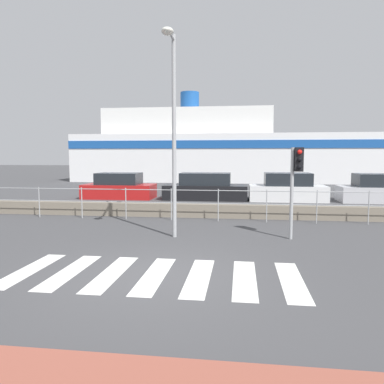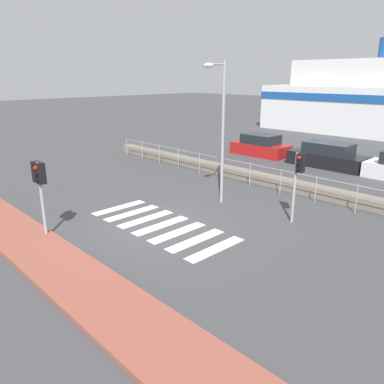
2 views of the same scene
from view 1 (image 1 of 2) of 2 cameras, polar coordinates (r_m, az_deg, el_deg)
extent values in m
plane|color=#424244|center=(7.76, -5.55, -12.51)|extent=(160.00, 160.00, 0.00)
cube|color=silver|center=(8.76, -23.50, -10.80)|extent=(0.45, 2.40, 0.01)
cube|color=silver|center=(8.35, -18.09, -11.43)|extent=(0.45, 2.40, 0.01)
cube|color=silver|center=(8.01, -12.14, -12.00)|extent=(0.45, 2.40, 0.01)
cube|color=silver|center=(7.76, -5.71, -12.47)|extent=(0.45, 2.40, 0.01)
cube|color=silver|center=(7.62, 1.06, -12.80)|extent=(0.45, 2.40, 0.01)
cube|color=silver|center=(7.58, 8.02, -12.96)|extent=(0.45, 2.40, 0.01)
cube|color=silver|center=(7.64, 14.96, -12.93)|extent=(0.45, 2.40, 0.01)
cube|color=slate|center=(14.69, 0.81, -2.81)|extent=(25.20, 0.55, 0.52)
cylinder|color=#9EA0A3|center=(13.73, 0.39, 0.27)|extent=(22.68, 0.03, 0.03)
cylinder|color=#9EA0A3|center=(13.78, 0.39, -1.71)|extent=(22.68, 0.03, 0.03)
cylinder|color=#9EA0A3|center=(15.74, -22.26, -1.43)|extent=(0.04, 0.04, 1.19)
cylinder|color=#9EA0A3|center=(14.96, -16.44, -1.59)|extent=(0.04, 0.04, 1.19)
cylinder|color=#9EA0A3|center=(14.34, -10.05, -1.75)|extent=(0.04, 0.04, 1.19)
cylinder|color=#9EA0A3|center=(13.92, -3.18, -1.89)|extent=(0.04, 0.04, 1.19)
cylinder|color=#9EA0A3|center=(13.71, 4.01, -2.01)|extent=(0.04, 0.04, 1.19)
cylinder|color=#9EA0A3|center=(13.72, 11.31, -2.10)|extent=(0.04, 0.04, 1.19)
cylinder|color=#9EA0A3|center=(13.94, 18.48, -2.16)|extent=(0.04, 0.04, 1.19)
cylinder|color=#9EA0A3|center=(14.38, 25.33, -2.18)|extent=(0.04, 0.04, 1.19)
cylinder|color=#9EA0A3|center=(11.05, 14.95, -0.26)|extent=(0.10, 0.10, 2.63)
cube|color=black|center=(11.02, 15.96, 4.79)|extent=(0.24, 0.24, 0.68)
sphere|color=red|center=(10.89, 16.09, 5.89)|extent=(0.13, 0.13, 0.13)
sphere|color=black|center=(10.89, 16.06, 4.78)|extent=(0.13, 0.13, 0.13)
sphere|color=black|center=(10.89, 16.03, 3.67)|extent=(0.13, 0.13, 0.13)
cylinder|color=#9EA0A3|center=(10.94, -2.74, 8.18)|extent=(0.12, 0.12, 5.80)
cylinder|color=#9EA0A3|center=(10.97, -3.27, 22.80)|extent=(0.07, 0.91, 0.07)
ellipsoid|color=silver|center=(10.54, -3.76, 23.25)|extent=(0.32, 0.42, 0.19)
cube|color=white|center=(36.50, 4.83, 5.18)|extent=(27.50, 8.53, 4.30)
cube|color=white|center=(36.93, -0.34, 10.39)|extent=(15.40, 6.83, 2.37)
cube|color=#194C99|center=(32.23, 4.49, 7.27)|extent=(27.50, 0.08, 0.69)
cylinder|color=#194C99|center=(37.16, -0.34, 13.59)|extent=(1.80, 1.80, 1.80)
cube|color=#B21919|center=(21.48, -11.03, 0.12)|extent=(3.94, 1.83, 0.79)
cube|color=#1E2328|center=(21.43, -11.07, 2.02)|extent=(2.36, 1.61, 0.64)
cube|color=black|center=(20.47, 2.07, -0.03)|extent=(4.51, 1.77, 0.80)
cube|color=#1E2328|center=(20.41, 2.08, 2.01)|extent=(2.71, 1.56, 0.66)
cube|color=silver|center=(20.53, 14.32, -0.16)|extent=(4.00, 1.79, 0.82)
cube|color=#1E2328|center=(20.47, 14.37, 1.91)|extent=(2.40, 1.57, 0.67)
cube|color=#BCBCC1|center=(21.58, 26.60, -0.32)|extent=(3.99, 1.75, 0.81)
cube|color=#1E2328|center=(21.52, 26.69, 1.63)|extent=(2.40, 1.54, 0.66)
camera|label=2|loc=(8.70, 105.13, 17.54)|focal=35.00mm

